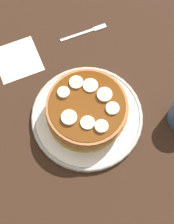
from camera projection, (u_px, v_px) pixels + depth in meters
The scene contains 13 objects.
ground_plane at pixel (87, 120), 82.08cm from camera, with size 140.00×140.00×3.00cm, color black.
plate at pixel (87, 117), 79.83cm from camera, with size 26.47×26.47×1.71cm.
pancake_stack at pixel (86, 111), 76.24cm from camera, with size 19.05×18.96×6.69cm.
banana_slice_0 at pixel (105, 95), 73.72cm from camera, with size 3.38×3.38×0.99cm.
banana_slice_1 at pixel (69, 118), 71.69cm from camera, with size 3.42×3.42×1.07cm.
banana_slice_2 at pixel (88, 123), 71.44cm from camera, with size 3.09×3.09×0.74cm.
banana_slice_3 at pixel (64, 92), 73.92cm from camera, with size 2.69×2.69×0.99cm.
banana_slice_4 at pixel (90, 86), 74.71cm from camera, with size 3.38×3.38×0.70cm.
banana_slice_5 at pixel (112, 108), 72.60cm from camera, with size 2.95×2.95×0.84cm.
banana_slice_6 at pixel (101, 126), 71.00cm from camera, with size 2.92×2.92×1.00cm.
banana_slice_7 at pixel (76, 82), 74.91cm from camera, with size 3.13×3.13×0.85cm.
napkin at pixel (18, 60), 86.48cm from camera, with size 11.00×11.00×0.30cm, color beige.
fork at pixel (86, 32), 89.54cm from camera, with size 12.55×5.38×0.50cm.
Camera 1 is at (-0.89, -28.47, 75.50)cm, focal length 53.99 mm.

